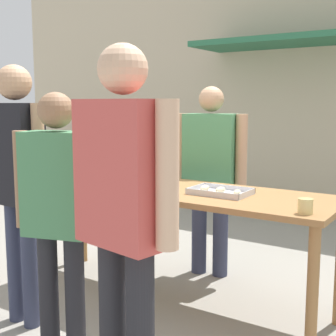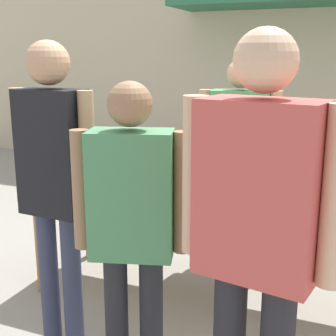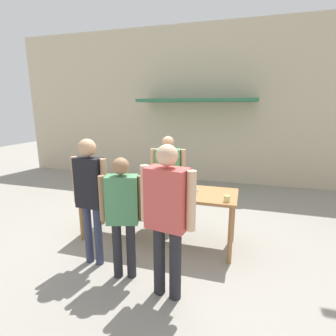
# 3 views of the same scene
# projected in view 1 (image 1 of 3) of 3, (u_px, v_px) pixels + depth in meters

# --- Properties ---
(ground_plane) EXTENTS (24.00, 24.00, 0.00)m
(ground_plane) POSITION_uv_depth(u_px,v_px,m) (168.00, 301.00, 3.73)
(ground_plane) COLOR gray
(building_facade_back) EXTENTS (12.00, 1.11, 4.50)m
(building_facade_back) POSITION_uv_depth(u_px,v_px,m) (320.00, 54.00, 6.71)
(building_facade_back) COLOR beige
(building_facade_back) RESTS_ON ground
(serving_table) EXTENTS (2.58, 0.80, 0.92)m
(serving_table) POSITION_uv_depth(u_px,v_px,m) (168.00, 200.00, 3.61)
(serving_table) COLOR olive
(serving_table) RESTS_ON ground
(food_tray_sausages) EXTENTS (0.38, 0.26, 0.04)m
(food_tray_sausages) POSITION_uv_depth(u_px,v_px,m) (132.00, 182.00, 3.76)
(food_tray_sausages) COLOR silver
(food_tray_sausages) RESTS_ON serving_table
(food_tray_buns) EXTENTS (0.41, 0.28, 0.05)m
(food_tray_buns) POSITION_uv_depth(u_px,v_px,m) (219.00, 192.00, 3.34)
(food_tray_buns) COLOR silver
(food_tray_buns) RESTS_ON serving_table
(condiment_jar_mustard) EXTENTS (0.06, 0.06, 0.07)m
(condiment_jar_mustard) POSITION_uv_depth(u_px,v_px,m) (35.00, 175.00, 3.98)
(condiment_jar_mustard) COLOR gold
(condiment_jar_mustard) RESTS_ON serving_table
(condiment_jar_ketchup) EXTENTS (0.06, 0.06, 0.07)m
(condiment_jar_ketchup) POSITION_uv_depth(u_px,v_px,m) (42.00, 176.00, 3.94)
(condiment_jar_ketchup) COLOR #567A38
(condiment_jar_ketchup) RESTS_ON serving_table
(beer_cup) EXTENTS (0.09, 0.09, 0.09)m
(beer_cup) POSITION_uv_depth(u_px,v_px,m) (305.00, 206.00, 2.74)
(beer_cup) COLOR #DBC67A
(beer_cup) RESTS_ON serving_table
(person_server_behind_table) EXTENTS (0.65, 0.32, 1.71)m
(person_server_behind_table) POSITION_uv_depth(u_px,v_px,m) (211.00, 165.00, 4.18)
(person_server_behind_table) COLOR #333851
(person_server_behind_table) RESTS_ON ground
(person_customer_holding_hotdog) EXTENTS (0.54, 0.24, 1.82)m
(person_customer_holding_hotdog) POSITION_uv_depth(u_px,v_px,m) (18.00, 170.00, 3.21)
(person_customer_holding_hotdog) COLOR #333851
(person_customer_holding_hotdog) RESTS_ON ground
(person_customer_with_cup) EXTENTS (0.67, 0.33, 1.84)m
(person_customer_with_cup) POSITION_uv_depth(u_px,v_px,m) (124.00, 201.00, 2.26)
(person_customer_with_cup) COLOR #232328
(person_customer_with_cup) RESTS_ON ground
(person_customer_waiting_in_line) EXTENTS (0.56, 0.33, 1.63)m
(person_customer_waiting_in_line) POSITION_uv_depth(u_px,v_px,m) (59.00, 204.00, 2.78)
(person_customer_waiting_in_line) COLOR #232328
(person_customer_waiting_in_line) RESTS_ON ground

